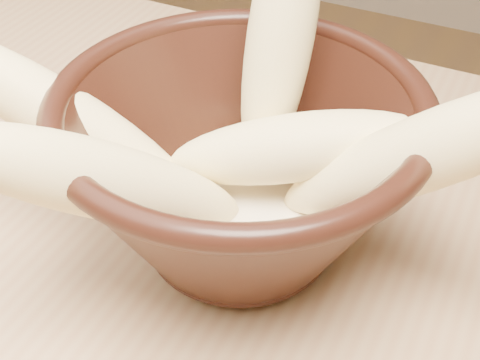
# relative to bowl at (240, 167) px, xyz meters

# --- Properties ---
(bowl) EXTENTS (0.23, 0.23, 0.13)m
(bowl) POSITION_rel_bowl_xyz_m (0.00, 0.00, 0.00)
(bowl) COLOR black
(bowl) RESTS_ON table
(milk_puddle) EXTENTS (0.13, 0.13, 0.02)m
(milk_puddle) POSITION_rel_bowl_xyz_m (0.00, -0.00, -0.03)
(milk_puddle) COLOR #F7E8C6
(milk_puddle) RESTS_ON bowl
(banana_upright) EXTENTS (0.04, 0.10, 0.19)m
(banana_upright) POSITION_rel_bowl_xyz_m (-0.00, 0.06, 0.06)
(banana_upright) COLOR #F3DB8F
(banana_upright) RESTS_ON bowl
(banana_left) EXTENTS (0.19, 0.09, 0.14)m
(banana_left) POSITION_rel_bowl_xyz_m (-0.10, -0.03, 0.03)
(banana_left) COLOR #F3DB8F
(banana_left) RESTS_ON bowl
(banana_right) EXTENTS (0.18, 0.05, 0.16)m
(banana_right) POSITION_rel_bowl_xyz_m (0.11, 0.01, 0.04)
(banana_right) COLOR #F3DB8F
(banana_right) RESTS_ON bowl
(banana_across) EXTENTS (0.17, 0.10, 0.08)m
(banana_across) POSITION_rel_bowl_xyz_m (0.03, 0.01, 0.02)
(banana_across) COLOR #F3DB8F
(banana_across) RESTS_ON bowl
(banana_front) EXTENTS (0.15, 0.17, 0.15)m
(banana_front) POSITION_rel_bowl_xyz_m (-0.04, -0.08, 0.03)
(banana_front) COLOR #F3DB8F
(banana_front) RESTS_ON bowl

